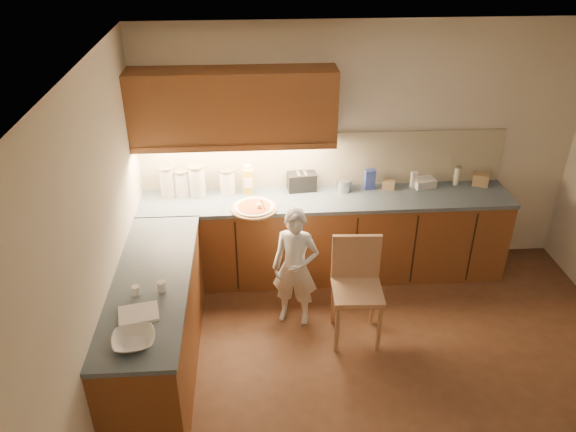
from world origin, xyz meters
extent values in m
plane|color=#52301C|center=(0.00, 0.00, 0.00)|extent=(4.50, 4.50, 0.00)
cube|color=beige|center=(0.00, 2.00, 1.30)|extent=(4.50, 0.04, 2.60)
cube|color=beige|center=(-2.25, 0.00, 1.30)|extent=(0.04, 4.00, 2.60)
cube|color=white|center=(0.00, 0.00, 2.60)|extent=(4.50, 4.00, 0.04)
cube|color=brown|center=(-0.38, 1.70, 0.44)|extent=(3.75, 0.60, 0.88)
cube|color=brown|center=(-1.95, 0.40, 0.44)|extent=(0.60, 2.00, 0.88)
cube|color=#485968|center=(-0.37, 1.70, 0.90)|extent=(3.77, 0.62, 0.04)
cube|color=#485968|center=(-1.95, 0.40, 0.90)|extent=(0.62, 2.02, 0.04)
cube|color=black|center=(-1.90, 1.40, 0.44)|extent=(0.02, 0.01, 0.80)
cube|color=black|center=(-1.30, 1.40, 0.44)|extent=(0.02, 0.01, 0.80)
cube|color=black|center=(-0.70, 1.40, 0.44)|extent=(0.02, 0.01, 0.80)
cube|color=black|center=(-0.10, 1.40, 0.44)|extent=(0.02, 0.01, 0.80)
cube|color=black|center=(0.50, 1.40, 0.44)|extent=(0.02, 0.01, 0.80)
cube|color=black|center=(1.10, 1.40, 0.44)|extent=(0.02, 0.01, 0.80)
cube|color=#BDB392|center=(-0.38, 1.99, 1.21)|extent=(3.75, 0.02, 0.58)
cube|color=brown|center=(-1.27, 1.82, 1.85)|extent=(1.95, 0.35, 0.70)
cube|color=brown|center=(-1.27, 1.65, 1.50)|extent=(1.95, 0.02, 0.06)
cylinder|color=tan|center=(-1.11, 1.49, 0.93)|extent=(0.45, 0.45, 0.02)
cylinder|color=beige|center=(-1.11, 1.49, 0.95)|extent=(0.39, 0.39, 0.02)
cylinder|color=#C5471A|center=(-1.11, 1.49, 0.96)|extent=(0.31, 0.31, 0.01)
sphere|color=white|center=(-1.06, 1.46, 0.98)|extent=(0.06, 0.06, 0.06)
cylinder|color=white|center=(-1.02, 1.40, 1.01)|extent=(0.07, 0.10, 0.18)
imported|color=white|center=(-0.75, 0.95, 0.59)|extent=(0.49, 0.39, 1.19)
cylinder|color=tan|center=(-0.42, 0.48, 0.25)|extent=(0.04, 0.04, 0.49)
cylinder|color=tan|center=(-0.04, 0.46, 0.25)|extent=(0.04, 0.04, 0.49)
cylinder|color=tan|center=(-0.40, 0.85, 0.25)|extent=(0.04, 0.04, 0.49)
cylinder|color=tan|center=(-0.02, 0.83, 0.25)|extent=(0.04, 0.04, 0.49)
cube|color=tan|center=(-0.22, 0.65, 0.52)|extent=(0.46, 0.46, 0.04)
cube|color=tan|center=(-0.21, 0.85, 0.76)|extent=(0.44, 0.06, 0.44)
imported|color=silver|center=(-1.95, -0.35, 0.96)|extent=(0.33, 0.33, 0.07)
cylinder|color=beige|center=(-1.97, 1.84, 1.07)|extent=(0.15, 0.15, 0.30)
cylinder|color=gray|center=(-1.97, 1.84, 1.23)|extent=(0.16, 0.16, 0.02)
cylinder|color=white|center=(-1.83, 1.84, 1.05)|extent=(0.15, 0.15, 0.26)
cylinder|color=gray|center=(-1.83, 1.84, 1.19)|extent=(0.16, 0.16, 0.02)
cylinder|color=beige|center=(-1.68, 1.83, 1.08)|extent=(0.17, 0.17, 0.31)
cylinder|color=tan|center=(-1.68, 1.83, 1.24)|extent=(0.18, 0.18, 0.02)
cylinder|color=white|center=(-1.37, 1.86, 1.04)|extent=(0.15, 0.15, 0.25)
cylinder|color=gray|center=(-1.37, 1.86, 1.18)|extent=(0.16, 0.16, 0.02)
cube|color=gold|center=(-1.16, 1.84, 1.05)|extent=(0.11, 0.08, 0.27)
cube|color=silver|center=(-1.16, 1.84, 1.21)|extent=(0.07, 0.05, 0.05)
cube|color=black|center=(-0.61, 1.89, 1.01)|extent=(0.30, 0.19, 0.19)
cube|color=#B0B1B6|center=(-0.65, 1.88, 1.11)|extent=(0.04, 0.13, 0.00)
cube|color=#B0B1B6|center=(-0.58, 1.89, 1.11)|extent=(0.04, 0.13, 0.00)
cylinder|color=#B0B0B5|center=(-0.18, 1.84, 0.98)|extent=(0.16, 0.16, 0.12)
cylinder|color=#B0B0B5|center=(-0.18, 1.84, 1.04)|extent=(0.17, 0.17, 0.01)
cube|color=#34479E|center=(0.09, 1.87, 1.03)|extent=(0.11, 0.08, 0.21)
cube|color=tan|center=(0.29, 1.85, 0.96)|extent=(0.14, 0.12, 0.09)
cube|color=white|center=(0.56, 1.87, 1.01)|extent=(0.06, 0.06, 0.17)
cube|color=silver|center=(0.67, 1.87, 0.96)|extent=(0.25, 0.20, 0.09)
cylinder|color=white|center=(1.02, 1.89, 1.02)|extent=(0.06, 0.06, 0.20)
cylinder|color=tan|center=(1.02, 1.89, 1.12)|extent=(0.07, 0.07, 0.01)
cube|color=tan|center=(1.28, 1.87, 0.98)|extent=(0.20, 0.18, 0.13)
cube|color=silver|center=(-1.97, -0.04, 0.93)|extent=(0.32, 0.28, 0.02)
cylinder|color=silver|center=(-2.03, 0.20, 0.96)|extent=(0.06, 0.06, 0.08)
cylinder|color=white|center=(-1.84, 0.23, 0.96)|extent=(0.07, 0.07, 0.09)
camera|label=1|loc=(-1.11, -3.29, 3.55)|focal=35.00mm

